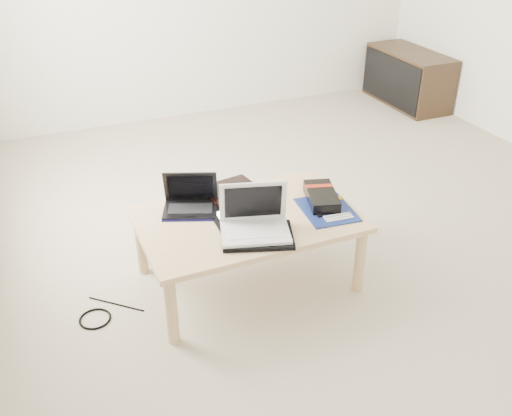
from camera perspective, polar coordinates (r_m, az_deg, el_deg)
name	(u,v)px	position (r m, az deg, el deg)	size (l,w,h in m)	color
ground	(314,207)	(3.79, 5.82, 0.06)	(4.00, 4.00, 0.00)	beige
coffee_table	(248,225)	(2.92, -0.85, -1.71)	(1.10, 0.70, 0.40)	tan
media_cabinet	(408,78)	(5.73, 14.92, 12.46)	(0.41, 0.90, 0.50)	#3C2918
book	(231,191)	(3.10, -2.52, 1.69)	(0.33, 0.29, 0.03)	black
netbook	(190,202)	(2.96, -6.57, 0.57)	(0.33, 0.29, 0.20)	black
tablet	(241,217)	(2.88, -1.49, -0.92)	(0.29, 0.22, 0.02)	black
remote	(269,198)	(3.04, 1.27, 0.97)	(0.05, 0.23, 0.02)	silver
neoprene_sleeve	(258,236)	(2.72, 0.16, -2.80)	(0.34, 0.25, 0.02)	black
white_laptop	(255,222)	(2.72, -0.14, -1.37)	(0.37, 0.31, 0.23)	silver
motherboard	(327,210)	(2.97, 7.14, -0.16)	(0.28, 0.34, 0.01)	#0C1A4C
gpu_box	(321,197)	(3.03, 6.55, 1.14)	(0.22, 0.32, 0.06)	black
cable_coil	(235,219)	(2.86, -2.10, -1.15)	(0.10, 0.10, 0.01)	black
floor_cable_coil	(95,319)	(2.97, -15.79, -10.62)	(0.16, 0.16, 0.01)	black
floor_cable_trail	(116,304)	(3.04, -13.80, -9.32)	(0.01, 0.01, 0.32)	black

